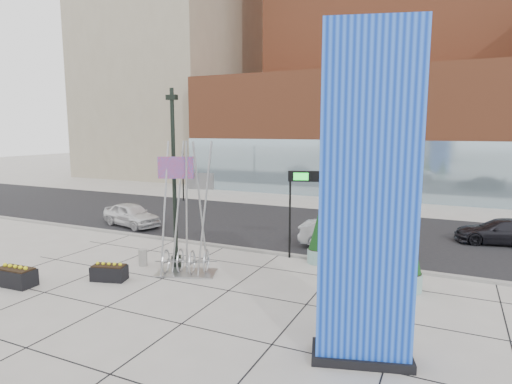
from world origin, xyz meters
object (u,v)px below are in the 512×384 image
at_px(lamp_post, 175,196).
at_px(blue_pylon, 367,205).
at_px(overhead_street_sign, 305,184).
at_px(public_art_sculpture, 186,240).
at_px(car_white_west, 131,215).
at_px(car_silver_mid, 350,234).
at_px(concrete_bollard, 143,257).

bearing_deg(lamp_post, blue_pylon, -25.77).
bearing_deg(overhead_street_sign, public_art_sculpture, -153.02).
bearing_deg(overhead_street_sign, car_white_west, 151.25).
bearing_deg(blue_pylon, car_white_west, 132.88).
xyz_separation_m(blue_pylon, car_silver_mid, (-2.54, 9.98, -3.26)).
bearing_deg(public_art_sculpture, lamp_post, 127.83).
relative_size(concrete_bollard, car_white_west, 0.17).
relative_size(public_art_sculpture, car_white_west, 1.32).
xyz_separation_m(public_art_sculpture, car_white_west, (-8.01, 5.89, -0.73)).
height_order(blue_pylon, concrete_bollard, blue_pylon).
relative_size(blue_pylon, overhead_street_sign, 2.08).
height_order(blue_pylon, public_art_sculpture, blue_pylon).
xyz_separation_m(concrete_bollard, car_white_west, (-5.67, 5.78, 0.34)).
xyz_separation_m(lamp_post, car_silver_mid, (6.25, 5.74, -2.29)).
distance_m(public_art_sculpture, car_silver_mid, 8.30).
relative_size(overhead_street_sign, car_silver_mid, 0.83).
bearing_deg(concrete_bollard, lamp_post, 19.45).
xyz_separation_m(car_white_west, car_silver_mid, (13.33, 0.46, 0.10)).
distance_m(lamp_post, concrete_bollard, 3.12).
distance_m(overhead_street_sign, car_silver_mid, 3.95).
distance_m(blue_pylon, lamp_post, 9.81).
bearing_deg(concrete_bollard, overhead_street_sign, 31.86).
height_order(lamp_post, public_art_sculpture, lamp_post).
bearing_deg(public_art_sculpture, car_silver_mid, 30.72).
height_order(overhead_street_sign, car_silver_mid, overhead_street_sign).
height_order(blue_pylon, overhead_street_sign, blue_pylon).
relative_size(car_white_west, car_silver_mid, 0.85).
xyz_separation_m(lamp_post, overhead_street_sign, (4.68, 3.28, 0.37)).
distance_m(car_white_west, car_silver_mid, 13.33).
bearing_deg(lamp_post, concrete_bollard, -160.55).
relative_size(public_art_sculpture, overhead_street_sign, 1.36).
bearing_deg(car_white_west, public_art_sculpture, -112.37).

